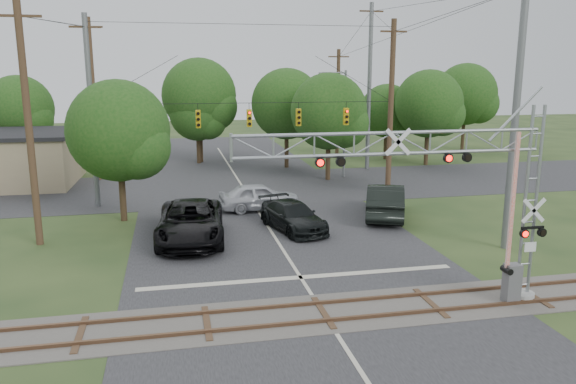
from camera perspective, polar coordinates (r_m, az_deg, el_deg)
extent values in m
plane|color=#253A1B|center=(18.16, 5.35, -14.79)|extent=(160.00, 160.00, 0.00)
cube|color=#262628|center=(27.17, -0.87, -5.38)|extent=(14.00, 90.00, 0.02)
cube|color=#262628|center=(40.57, -4.63, 0.52)|extent=(90.00, 12.00, 0.02)
cube|color=#4C4642|center=(19.88, 3.62, -12.20)|extent=(90.00, 3.20, 0.05)
cube|color=brown|center=(19.22, 4.21, -12.87)|extent=(90.00, 0.12, 0.14)
cube|color=brown|center=(20.48, 3.08, -11.21)|extent=(90.00, 0.12, 0.14)
cylinder|color=#9A9994|center=(22.61, 22.64, -9.71)|extent=(0.89, 0.89, 0.30)
cube|color=silver|center=(21.72, 23.40, -5.15)|extent=(0.44, 0.03, 0.34)
cube|color=#5E5E60|center=(21.93, 21.77, -8.66)|extent=(0.54, 0.44, 1.48)
cube|color=red|center=(20.96, 21.85, -1.02)|extent=(0.14, 0.09, 4.93)
cylinder|color=slate|center=(35.81, -19.34, 7.59)|extent=(0.32, 0.32, 11.50)
cylinder|color=#453320|center=(38.32, 10.40, 8.34)|extent=(0.36, 0.36, 11.50)
cylinder|color=black|center=(35.82, -3.98, 9.02)|extent=(19.00, 0.03, 0.03)
cube|color=gold|center=(35.58, -14.30, 7.11)|extent=(0.30, 0.30, 1.10)
cube|color=gold|center=(35.59, -9.11, 7.34)|extent=(0.30, 0.30, 1.10)
cube|color=gold|center=(35.88, -3.96, 7.50)|extent=(0.30, 0.30, 1.10)
cube|color=gold|center=(36.46, 1.07, 7.60)|extent=(0.30, 0.30, 1.10)
cube|color=gold|center=(37.30, 5.91, 7.65)|extent=(0.30, 0.30, 1.10)
imported|color=black|center=(28.03, -9.86, -3.00)|extent=(3.64, 7.06, 1.90)
imported|color=black|center=(29.49, 0.50, -2.47)|extent=(3.31, 5.48, 1.48)
imported|color=#B8B9C0|center=(33.72, -2.95, -0.46)|extent=(4.95, 2.26, 1.65)
imported|color=black|center=(32.50, 9.86, -0.87)|extent=(4.03, 6.17, 1.92)
cylinder|color=slate|center=(43.96, 5.78, 6.83)|extent=(0.18, 0.18, 8.25)
cylinder|color=slate|center=(43.50, 4.72, 11.99)|extent=(1.83, 0.11, 0.11)
cube|color=#5E5E60|center=(43.25, 3.53, 11.95)|extent=(0.55, 0.23, 0.14)
cylinder|color=#453320|center=(44.83, -19.12, 8.76)|extent=(0.34, 0.34, 12.04)
cube|color=#453320|center=(44.89, -19.61, 15.54)|extent=(2.00, 0.12, 0.12)
cylinder|color=slate|center=(47.56, 8.25, 10.39)|extent=(0.34, 0.34, 13.58)
cube|color=#453320|center=(47.76, 8.49, 17.71)|extent=(2.00, 0.12, 0.12)
cylinder|color=#453320|center=(28.76, -24.84, 5.98)|extent=(0.34, 0.34, 11.31)
cube|color=#453320|center=(28.74, -25.76, 15.82)|extent=(2.00, 0.12, 0.12)
cylinder|color=slate|center=(27.50, 22.10, 7.16)|extent=(0.34, 0.34, 12.44)
cylinder|color=#453320|center=(54.31, 5.08, 8.89)|extent=(0.34, 0.34, 10.19)
cube|color=#453320|center=(54.23, 5.17, 13.53)|extent=(2.00, 0.12, 0.12)
cylinder|color=#3B2B1B|center=(56.75, -24.86, 4.38)|extent=(0.36, 0.36, 3.14)
sphere|color=#1A4714|center=(56.49, -25.12, 7.25)|extent=(4.86, 4.86, 4.86)
cylinder|color=#3B2B1B|center=(52.79, -25.31, 4.09)|extent=(0.36, 0.36, 3.62)
sphere|color=#1A4714|center=(52.49, -25.64, 7.63)|extent=(5.59, 5.59, 5.59)
cylinder|color=#3B2B1B|center=(32.42, -16.49, 0.27)|extent=(0.36, 0.36, 3.58)
sphere|color=#1A4714|center=(31.93, -16.84, 5.99)|extent=(5.53, 5.53, 5.53)
cylinder|color=#3B2B1B|center=(51.82, -8.87, 5.36)|extent=(0.36, 0.36, 4.29)
sphere|color=#1A4714|center=(51.50, -9.01, 9.68)|extent=(6.64, 6.64, 6.64)
cylinder|color=#3B2B1B|center=(51.31, -9.09, 4.69)|extent=(0.36, 0.36, 3.23)
sphere|color=#1A4714|center=(51.01, -9.20, 7.96)|extent=(4.99, 4.99, 4.99)
cylinder|color=#3B2B1B|center=(48.35, -0.15, 4.77)|extent=(0.36, 0.36, 3.88)
sphere|color=#1A4714|center=(48.01, -0.15, 8.94)|extent=(5.99, 5.99, 5.99)
cylinder|color=#3B2B1B|center=(42.94, 4.09, 3.68)|extent=(0.36, 0.36, 3.71)
sphere|color=#1A4714|center=(42.57, 4.16, 8.18)|extent=(5.74, 5.74, 5.74)
cylinder|color=#3B2B1B|center=(54.04, 9.89, 5.03)|extent=(0.36, 0.36, 3.23)
sphere|color=#1A4714|center=(53.76, 10.01, 8.14)|extent=(4.99, 4.99, 4.99)
cylinder|color=#3B2B1B|center=(51.35, 13.90, 4.82)|extent=(0.36, 0.36, 3.83)
sphere|color=#1A4714|center=(51.03, 14.10, 8.70)|extent=(5.91, 5.91, 5.91)
cylinder|color=#3B2B1B|center=(62.17, 17.37, 6.00)|extent=(0.36, 0.36, 4.13)
sphere|color=#1A4714|center=(61.91, 17.59, 9.45)|extent=(6.38, 6.38, 6.38)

